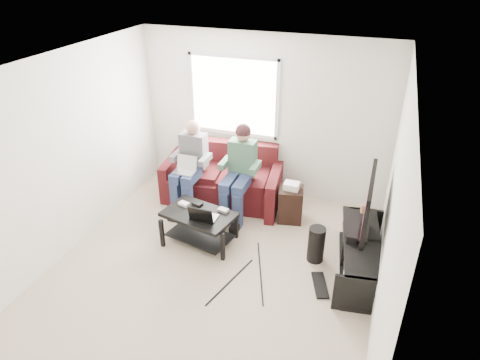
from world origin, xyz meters
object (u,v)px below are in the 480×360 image
at_px(sofa, 223,181).
at_px(tv_stand, 359,257).
at_px(end_table, 290,203).
at_px(tv, 368,204).
at_px(coffee_table, 199,221).
at_px(subwoofer, 316,244).

height_order(sofa, tv_stand, sofa).
xyz_separation_m(sofa, end_table, (1.18, -0.24, -0.05)).
xyz_separation_m(sofa, tv, (2.28, -1.02, 0.63)).
bearing_deg(tv, coffee_table, -174.74).
bearing_deg(sofa, tv_stand, -26.04).
distance_m(sofa, coffee_table, 1.22).
xyz_separation_m(tv_stand, subwoofer, (-0.56, 0.04, 0.03)).
bearing_deg(end_table, sofa, 168.35).
distance_m(sofa, end_table, 1.21).
bearing_deg(coffee_table, sofa, 95.86).
height_order(coffee_table, end_table, end_table).
relative_size(coffee_table, subwoofer, 2.12).
distance_m(tv_stand, subwoofer, 0.56).
relative_size(subwoofer, end_table, 0.79).
xyz_separation_m(coffee_table, tv_stand, (2.16, 0.10, -0.13)).
xyz_separation_m(sofa, subwoofer, (1.73, -1.07, -0.08)).
bearing_deg(tv, sofa, 155.99).
relative_size(coffee_table, tv, 0.96).
bearing_deg(sofa, subwoofer, -31.84).
height_order(coffee_table, tv_stand, tv_stand).
height_order(coffee_table, subwoofer, subwoofer).
height_order(tv, end_table, tv).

